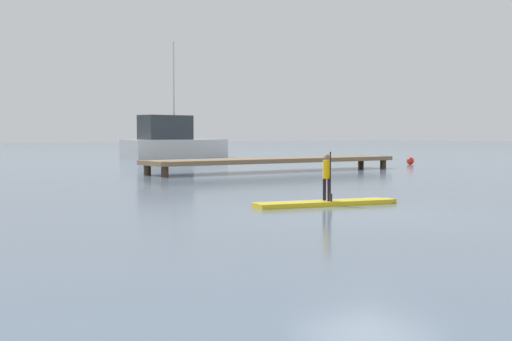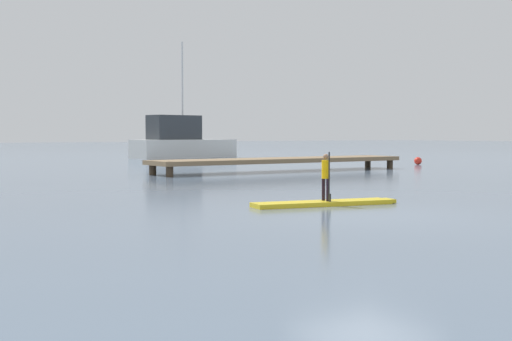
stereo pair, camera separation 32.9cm
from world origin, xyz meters
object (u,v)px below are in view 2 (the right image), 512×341
paddleboard_near (325,203)px  paddler_child_solo (326,175)px  mooring_buoy_near (418,161)px  fishing_boat_green_midground (181,142)px

paddleboard_near → paddler_child_solo: (0.01, -0.01, 0.65)m
paddler_child_solo → mooring_buoy_near: size_ratio=2.81×
paddler_child_solo → mooring_buoy_near: bearing=38.5°
mooring_buoy_near → fishing_boat_green_midground: bearing=109.6°
fishing_boat_green_midground → paddleboard_near: bearing=-111.1°
paddleboard_near → paddler_child_solo: size_ratio=3.14×
fishing_boat_green_midground → paddler_child_solo: bearing=-111.1°
paddler_child_solo → fishing_boat_green_midground: bearing=68.9°
paddleboard_near → mooring_buoy_near: 21.89m
mooring_buoy_near → paddleboard_near: bearing=-141.5°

